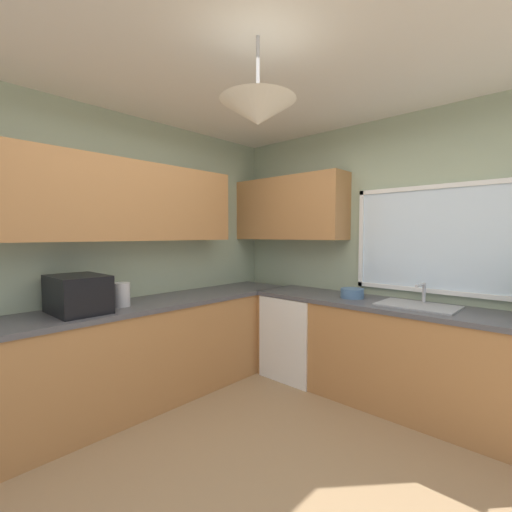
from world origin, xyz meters
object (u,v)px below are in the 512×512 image
microwave (78,294)px  sink_assembly (418,305)px  dishwasher (299,335)px  kettle (122,294)px  bowl (352,293)px

microwave → sink_assembly: 2.75m
dishwasher → kettle: 1.86m
dishwasher → bowl: bearing=2.9°
dishwasher → bowl: 0.79m
microwave → kettle: microwave is taller
dishwasher → sink_assembly: (1.19, 0.04, 0.48)m
dishwasher → microwave: size_ratio=1.79×
dishwasher → microwave: microwave is taller
bowl → kettle: bearing=-126.4°
dishwasher → microwave: bearing=-108.3°
kettle → sink_assembly: kettle is taller
kettle → sink_assembly: 2.49m
microwave → sink_assembly: (1.85, 2.03, -0.13)m
sink_assembly → bowl: (-0.60, -0.01, 0.03)m
microwave → sink_assembly: size_ratio=0.78×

